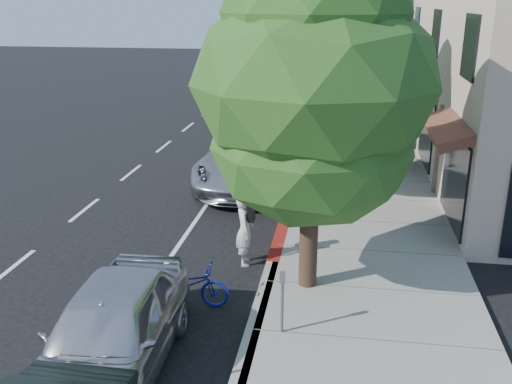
% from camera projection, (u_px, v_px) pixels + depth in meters
% --- Properties ---
extents(ground, '(120.00, 120.00, 0.00)m').
position_uv_depth(ground, '(277.00, 250.00, 14.70)').
color(ground, black).
rests_on(ground, ground).
extents(sidewalk, '(4.60, 56.00, 0.15)m').
position_uv_depth(sidewalk, '(362.00, 166.00, 21.82)').
color(sidewalk, gray).
rests_on(sidewalk, ground).
extents(curb, '(0.30, 56.00, 0.15)m').
position_uv_depth(curb, '(302.00, 163.00, 22.16)').
color(curb, '#9E998E').
rests_on(curb, ground).
extents(curb_red_segment, '(0.32, 4.00, 0.15)m').
position_uv_depth(curb_red_segment, '(282.00, 232.00, 15.61)').
color(curb_red_segment, maroon).
rests_on(curb_red_segment, ground).
extents(storefront_building, '(10.00, 36.00, 7.00)m').
position_uv_depth(storefront_building, '(507.00, 53.00, 29.02)').
color(storefront_building, beige).
rests_on(storefront_building, ground).
extents(street_tree_0, '(4.92, 4.92, 7.38)m').
position_uv_depth(street_tree_0, '(314.00, 88.00, 11.26)').
color(street_tree_0, black).
rests_on(street_tree_0, ground).
extents(street_tree_1, '(4.47, 4.47, 7.38)m').
position_uv_depth(street_tree_1, '(325.00, 55.00, 16.84)').
color(street_tree_1, black).
rests_on(street_tree_1, ground).
extents(street_tree_2, '(3.80, 3.80, 6.43)m').
position_uv_depth(street_tree_2, '(331.00, 56.00, 22.63)').
color(street_tree_2, black).
rests_on(street_tree_2, ground).
extents(street_tree_3, '(5.71, 5.71, 8.65)m').
position_uv_depth(street_tree_3, '(335.00, 18.00, 27.84)').
color(street_tree_3, black).
rests_on(street_tree_3, ground).
extents(street_tree_4, '(4.45, 4.45, 7.12)m').
position_uv_depth(street_tree_4, '(337.00, 30.00, 33.74)').
color(street_tree_4, black).
rests_on(street_tree_4, ground).
extents(street_tree_5, '(4.36, 4.36, 7.57)m').
position_uv_depth(street_tree_5, '(339.00, 20.00, 39.23)').
color(street_tree_5, black).
rests_on(street_tree_5, ground).
extents(cyclist, '(0.56, 0.72, 1.77)m').
position_uv_depth(cyclist, '(245.00, 230.00, 13.68)').
color(cyclist, silver).
rests_on(cyclist, ground).
extents(bicycle, '(1.82, 0.70, 0.95)m').
position_uv_depth(bicycle, '(187.00, 284.00, 11.96)').
color(bicycle, '#161E97').
rests_on(bicycle, ground).
extents(silver_suv, '(3.21, 6.76, 1.86)m').
position_uv_depth(silver_suv, '(250.00, 157.00, 19.78)').
color(silver_suv, '#B5B5BA').
rests_on(silver_suv, ground).
extents(dark_sedan, '(1.90, 4.85, 1.57)m').
position_uv_depth(dark_sedan, '(251.00, 137.00, 23.17)').
color(dark_sedan, black).
rests_on(dark_sedan, ground).
extents(white_pickup, '(2.23, 5.35, 1.54)m').
position_uv_depth(white_pickup, '(277.00, 106.00, 30.13)').
color(white_pickup, silver).
rests_on(white_pickup, ground).
extents(dark_suv_far, '(2.56, 5.08, 1.66)m').
position_uv_depth(dark_suv_far, '(316.00, 78.00, 40.31)').
color(dark_suv_far, black).
rests_on(dark_suv_far, ground).
extents(near_car_a, '(2.12, 4.88, 1.64)m').
position_uv_depth(near_car_a, '(110.00, 332.00, 9.61)').
color(near_car_a, silver).
rests_on(near_car_a, ground).
extents(pedestrian, '(1.06, 0.89, 1.94)m').
position_uv_depth(pedestrian, '(397.00, 139.00, 21.50)').
color(pedestrian, black).
rests_on(pedestrian, sidewalk).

